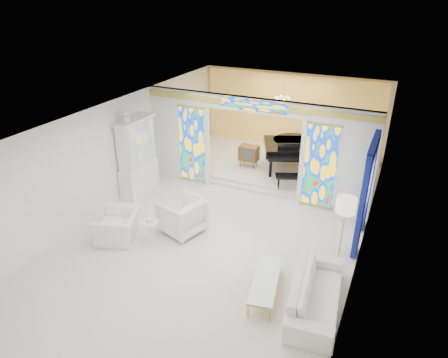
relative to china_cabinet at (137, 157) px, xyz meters
The scene contains 24 objects.
floor 3.47m from the china_cabinet, 10.50° to the right, with size 12.00×12.00×0.00m, color white.
ceiling 3.75m from the china_cabinet, 10.50° to the right, with size 7.00×12.00×0.02m, color white.
wall_back 6.30m from the china_cabinet, 59.24° to the left, with size 7.00×0.02×3.00m, color silver.
wall_front 7.35m from the china_cabinet, 64.01° to the right, with size 7.00×0.02×3.00m, color silver.
wall_left 0.74m from the china_cabinet, 115.42° to the right, with size 0.02×12.00×3.00m, color silver.
wall_right 6.75m from the china_cabinet, ahead, with size 0.02×12.00×3.00m, color silver.
partition_wall 3.54m from the china_cabinet, 23.50° to the left, with size 7.00×0.22×3.00m.
stained_glass_left 1.76m from the china_cabinet, 47.47° to the left, with size 0.90×0.04×2.40m, color gold.
stained_glass_right 5.41m from the china_cabinet, 13.85° to the left, with size 0.90×0.04×2.40m, color gold.
stained_glass_transom 3.84m from the china_cabinet, 21.91° to the left, with size 2.00×0.04×0.34m, color gold.
alcove_platform 4.88m from the china_cabinet, 47.45° to the left, with size 6.80×3.80×0.18m, color white.
gold_curtain_back 6.19m from the china_cabinet, 58.67° to the left, with size 6.70×0.10×2.90m, color #FCC657.
chandelier 5.02m from the china_cabinet, 44.89° to the left, with size 0.48×0.48×0.30m, color gold.
blue_drapes 6.63m from the china_cabinet, ahead, with size 0.14×1.85×2.65m.
china_cabinet is the anchor object (origin of this frame).
armchair_left 2.73m from the china_cabinet, 66.19° to the right, with size 1.12×0.98×0.73m, color white.
armchair_right 2.83m from the china_cabinet, 31.14° to the right, with size 1.01×1.04×0.94m, color white.
sofa 6.78m from the china_cabinet, 23.58° to the right, with size 2.34×0.91×0.68m, color silver.
side_table 2.97m from the china_cabinet, 49.10° to the right, with size 0.63×0.63×0.59m.
vase 2.90m from the china_cabinet, 49.10° to the right, with size 0.16×0.16×0.17m, color white.
coffee_table 5.85m from the china_cabinet, 27.99° to the right, with size 0.83×1.75×0.38m.
floor_lamp 6.45m from the china_cabinet, 10.33° to the right, with size 0.55×0.55×1.77m.
grand_piano 5.09m from the china_cabinet, 41.59° to the left, with size 2.07×3.13×1.11m.
tv_console 3.84m from the china_cabinet, 48.72° to the left, with size 0.64×0.44×0.74m.
Camera 1 is at (3.88, -8.43, 5.84)m, focal length 32.00 mm.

